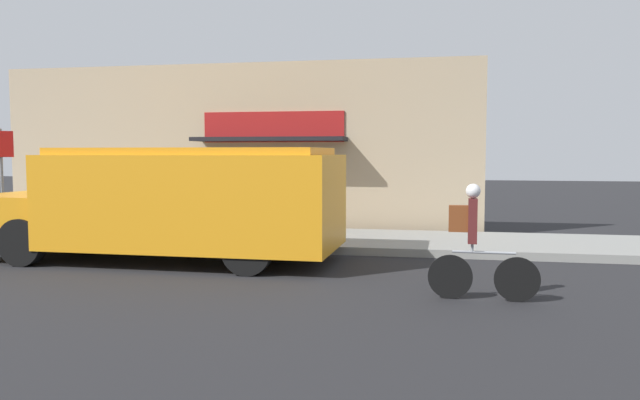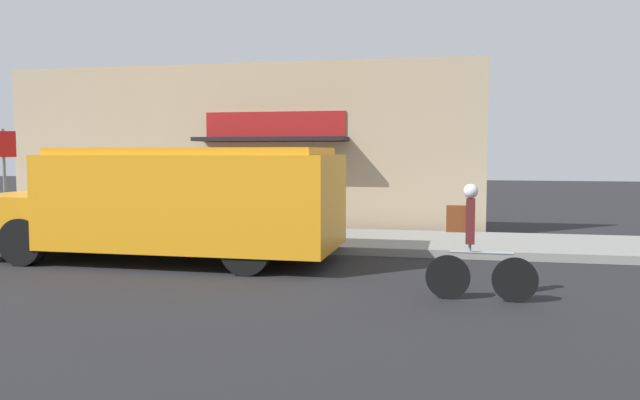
% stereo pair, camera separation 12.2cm
% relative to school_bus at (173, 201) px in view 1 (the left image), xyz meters
% --- Properties ---
extents(ground_plane, '(70.00, 70.00, 0.00)m').
position_rel_school_bus_xyz_m(ground_plane, '(-0.48, 1.26, -1.12)').
color(ground_plane, '#232326').
extents(sidewalk, '(28.00, 2.97, 0.16)m').
position_rel_school_bus_xyz_m(sidewalk, '(-0.48, 2.75, -1.03)').
color(sidewalk, gray).
rests_on(sidewalk, ground_plane).
extents(storefront, '(12.72, 1.04, 4.29)m').
position_rel_school_bus_xyz_m(storefront, '(-0.43, 4.64, 1.05)').
color(storefront, tan).
rests_on(storefront, ground_plane).
extents(school_bus, '(6.80, 2.84, 2.10)m').
position_rel_school_bus_xyz_m(school_bus, '(0.00, 0.00, 0.00)').
color(school_bus, orange).
rests_on(school_bus, ground_plane).
extents(cyclist, '(1.50, 0.20, 1.60)m').
position_rel_school_bus_xyz_m(cyclist, '(5.33, -2.07, -0.33)').
color(cyclist, black).
rests_on(cyclist, ground_plane).
extents(stop_sign_post, '(0.45, 0.45, 2.40)m').
position_rel_school_bus_xyz_m(stop_sign_post, '(-5.10, 1.90, 0.65)').
color(stop_sign_post, slate).
rests_on(stop_sign_post, sidewalk).
extents(trash_bin, '(0.52, 0.52, 0.90)m').
position_rel_school_bus_xyz_m(trash_bin, '(-1.93, 3.28, -0.50)').
color(trash_bin, '#2D5138').
rests_on(trash_bin, sidewalk).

